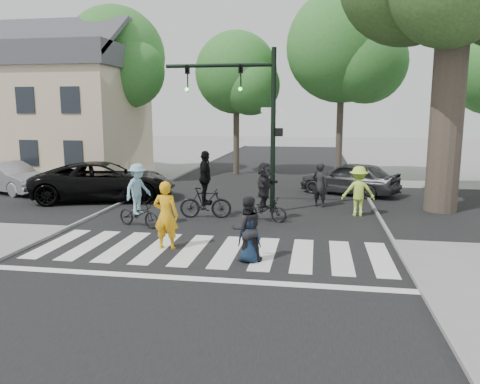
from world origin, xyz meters
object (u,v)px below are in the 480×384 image
at_px(cyclist_left, 138,200).
at_px(car_suv, 105,181).
at_px(traffic_signal, 250,107).
at_px(pedestrian_child, 249,239).
at_px(car_silver, 10,178).
at_px(cyclist_mid, 205,191).
at_px(car_grey, 349,178).
at_px(cyclist_right, 264,195).
at_px(pedestrian_adult, 247,229).
at_px(pedestrian_woman, 166,215).

distance_m(cyclist_left, car_suv, 5.33).
distance_m(traffic_signal, pedestrian_child, 6.90).
height_order(car_suv, car_silver, car_suv).
relative_size(cyclist_left, cyclist_mid, 0.87).
relative_size(car_suv, car_grey, 1.33).
bearing_deg(car_suv, car_silver, 63.04).
relative_size(cyclist_right, car_suv, 0.35).
bearing_deg(car_suv, cyclist_right, -127.57).
xyz_separation_m(car_suv, car_grey, (10.39, 3.14, -0.07)).
bearing_deg(cyclist_right, car_grey, 61.56).
xyz_separation_m(cyclist_left, cyclist_right, (3.97, 1.45, 0.01)).
xyz_separation_m(pedestrian_child, cyclist_right, (-0.12, 4.51, 0.32)).
bearing_deg(car_silver, pedestrian_adult, -101.27).
relative_size(pedestrian_woman, car_grey, 0.43).
xyz_separation_m(pedestrian_adult, cyclist_right, (-0.06, 4.40, 0.08)).
height_order(pedestrian_child, cyclist_right, cyclist_right).
xyz_separation_m(pedestrian_child, car_suv, (-7.28, 7.34, 0.22)).
bearing_deg(cyclist_left, pedestrian_child, -36.78).
relative_size(pedestrian_woman, pedestrian_adult, 1.14).
relative_size(traffic_signal, pedestrian_adult, 3.60).
distance_m(cyclist_left, cyclist_mid, 2.46).
xyz_separation_m(pedestrian_woman, cyclist_right, (2.29, 3.71, -0.03)).
bearing_deg(car_silver, pedestrian_child, -101.46).
distance_m(cyclist_right, car_silver, 12.93).
bearing_deg(car_grey, cyclist_mid, -17.86).
bearing_deg(car_suv, traffic_signal, -117.67).
height_order(traffic_signal, pedestrian_woman, traffic_signal).
distance_m(pedestrian_adult, cyclist_right, 4.40).
xyz_separation_m(traffic_signal, cyclist_mid, (-1.40, -1.33, -2.92)).
bearing_deg(pedestrian_adult, pedestrian_woman, -35.70).
height_order(traffic_signal, pedestrian_child, traffic_signal).
distance_m(traffic_signal, pedestrian_woman, 6.19).
bearing_deg(car_suv, car_grey, -89.19).
bearing_deg(pedestrian_adult, pedestrian_child, 103.54).
relative_size(cyclist_left, car_silver, 0.48).
xyz_separation_m(cyclist_mid, cyclist_right, (2.12, -0.16, -0.07)).
bearing_deg(cyclist_left, car_silver, 147.75).
relative_size(pedestrian_woman, car_silver, 0.44).
xyz_separation_m(cyclist_mid, car_suv, (-5.04, 2.67, -0.16)).
bearing_deg(cyclist_left, car_grey, 45.82).
distance_m(pedestrian_woman, cyclist_left, 2.82).
bearing_deg(car_silver, car_suv, -78.64).
height_order(traffic_signal, cyclist_mid, traffic_signal).
height_order(cyclist_right, car_silver, cyclist_right).
xyz_separation_m(pedestrian_adult, cyclist_left, (-4.03, 2.96, 0.07)).
bearing_deg(cyclist_mid, car_silver, 160.25).
relative_size(pedestrian_child, car_suv, 0.20).
bearing_deg(pedestrian_child, cyclist_mid, -62.62).
height_order(pedestrian_child, car_suv, car_suv).
bearing_deg(traffic_signal, car_grey, 48.55).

